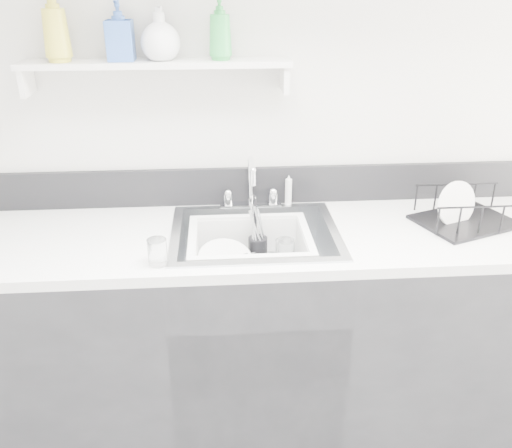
{
  "coord_description": "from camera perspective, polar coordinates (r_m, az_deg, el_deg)",
  "views": [
    {
      "loc": [
        -0.13,
        -0.67,
        1.82
      ],
      "look_at": [
        0.0,
        1.14,
        0.98
      ],
      "focal_mm": 38.0,
      "sensor_mm": 36.0,
      "label": 1
    }
  ],
  "objects": [
    {
      "name": "soap_bottle_c",
      "position": [
        2.1,
        -10.07,
        19.11
      ],
      "size": [
        0.17,
        0.17,
        0.19
      ],
      "primitive_type": "imported",
      "rotation": [
        0.0,
        0.0,
        0.16
      ],
      "color": "silver",
      "rests_on": "wall_shelf"
    },
    {
      "name": "wash_tub",
      "position": [
        2.08,
        -0.65,
        -3.22
      ],
      "size": [
        0.58,
        0.53,
        0.18
      ],
      "primitive_type": null,
      "rotation": [
        0.0,
        0.0,
        -0.41
      ],
      "color": "silver",
      "rests_on": "sink"
    },
    {
      "name": "faucet",
      "position": [
        2.27,
        -0.55,
        3.13
      ],
      "size": [
        0.26,
        0.18,
        0.23
      ],
      "color": "silver",
      "rests_on": "counter_run"
    },
    {
      "name": "tumbler_in_tub",
      "position": [
        2.14,
        3.06,
        -3.01
      ],
      "size": [
        0.1,
        0.1,
        0.11
      ],
      "primitive_type": "cylinder",
      "rotation": [
        0.0,
        0.0,
        0.4
      ],
      "color": "white",
      "rests_on": "wash_tub"
    },
    {
      "name": "ladle",
      "position": [
        2.13,
        -2.47,
        -3.78
      ],
      "size": [
        0.25,
        0.24,
        0.07
      ],
      "primitive_type": null,
      "rotation": [
        0.0,
        0.0,
        -0.73
      ],
      "color": "silver",
      "rests_on": "wash_tub"
    },
    {
      "name": "utensil_cup",
      "position": [
        2.18,
        0.18,
        -2.39
      ],
      "size": [
        0.08,
        0.08,
        0.26
      ],
      "rotation": [
        0.0,
        0.0,
        0.23
      ],
      "color": "black",
      "rests_on": "wash_tub"
    },
    {
      "name": "room_shell",
      "position": [
        1.07,
        3.11,
        17.5
      ],
      "size": [
        3.5,
        3.0,
        2.6
      ],
      "color": "silver",
      "rests_on": "ground"
    },
    {
      "name": "bowl_small",
      "position": [
        2.08,
        2.34,
        -5.14
      ],
      "size": [
        0.12,
        0.12,
        0.03
      ],
      "primitive_type": "imported",
      "rotation": [
        0.0,
        0.0,
        0.15
      ],
      "color": "white",
      "rests_on": "wash_tub"
    },
    {
      "name": "plate_stack",
      "position": [
        2.1,
        -3.01,
        -4.44
      ],
      "size": [
        0.26,
        0.25,
        0.1
      ],
      "rotation": [
        0.0,
        0.0,
        -0.0
      ],
      "color": "white",
      "rests_on": "wash_tub"
    },
    {
      "name": "wall_shelf",
      "position": [
        2.13,
        -10.43,
        16.08
      ],
      "size": [
        1.0,
        0.16,
        0.12
      ],
      "color": "silver",
      "rests_on": "room_shell"
    },
    {
      "name": "counter_run",
      "position": [
        2.31,
        -0.09,
        -11.25
      ],
      "size": [
        3.2,
        0.62,
        0.92
      ],
      "color": "#252528",
      "rests_on": "ground"
    },
    {
      "name": "tumbler_counter",
      "position": [
        1.86,
        -10.33,
        -2.91
      ],
      "size": [
        0.08,
        0.08,
        0.09
      ],
      "primitive_type": "cylinder",
      "rotation": [
        0.0,
        0.0,
        -0.22
      ],
      "color": "white",
      "rests_on": "counter_run"
    },
    {
      "name": "backsplash",
      "position": [
        2.32,
        -0.64,
        4.06
      ],
      "size": [
        3.2,
        0.02,
        0.16
      ],
      "primitive_type": "cube",
      "color": "black",
      "rests_on": "counter_run"
    },
    {
      "name": "side_sprayer",
      "position": [
        2.29,
        3.43,
        3.55
      ],
      "size": [
        0.03,
        0.03,
        0.14
      ],
      "primitive_type": "cylinder",
      "color": "silver",
      "rests_on": "counter_run"
    },
    {
      "name": "sink",
      "position": [
        2.11,
        -0.1,
        -3.12
      ],
      "size": [
        0.64,
        0.52,
        0.2
      ],
      "primitive_type": null,
      "color": "silver",
      "rests_on": "counter_run"
    },
    {
      "name": "soap_bottle_b",
      "position": [
        2.12,
        -14.19,
        19.13
      ],
      "size": [
        0.1,
        0.1,
        0.21
      ],
      "primitive_type": "imported",
      "rotation": [
        0.0,
        0.0,
        0.01
      ],
      "color": "#325AAB",
      "rests_on": "wall_shelf"
    },
    {
      "name": "soap_bottle_a",
      "position": [
        2.15,
        -20.4,
        19.02
      ],
      "size": [
        0.12,
        0.12,
        0.25
      ],
      "primitive_type": "imported",
      "rotation": [
        0.0,
        0.0,
        -0.3
      ],
      "color": "gold",
      "rests_on": "wall_shelf"
    },
    {
      "name": "soap_bottle_d",
      "position": [
        2.09,
        -3.81,
        19.84
      ],
      "size": [
        0.11,
        0.11,
        0.22
      ],
      "primitive_type": "imported",
      "rotation": [
        0.0,
        0.0,
        -0.37
      ],
      "color": "green",
      "rests_on": "wall_shelf"
    },
    {
      "name": "dish_rack",
      "position": [
        2.29,
        21.33,
        1.59
      ],
      "size": [
        0.44,
        0.39,
        0.13
      ],
      "primitive_type": null,
      "rotation": [
        0.0,
        0.0,
        0.36
      ],
      "color": "black",
      "rests_on": "counter_run"
    }
  ]
}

